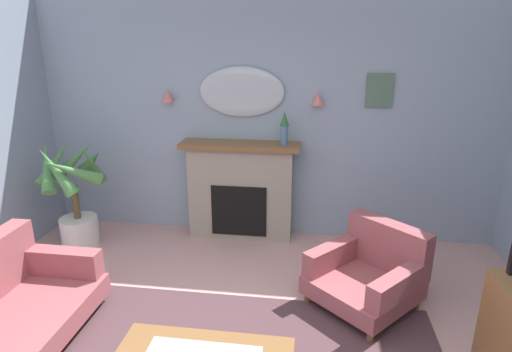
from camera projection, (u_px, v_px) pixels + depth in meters
wall_back at (266, 115)px, 4.90m from camera, size 6.28×0.10×2.88m
fireplace at (241, 192)px, 5.00m from camera, size 1.36×0.36×1.16m
mantel_vase_left at (284, 127)px, 4.66m from camera, size 0.10×0.10×0.38m
wall_mirror at (242, 92)px, 4.78m from camera, size 0.96×0.06×0.56m
wall_sconce_left at (167, 96)px, 4.86m from camera, size 0.14×0.14×0.14m
wall_sconce_right at (318, 99)px, 4.63m from camera, size 0.14×0.14×0.14m
framed_picture at (379, 90)px, 4.58m from camera, size 0.28×0.03×0.36m
armchair_in_corner at (370, 271)px, 3.81m from camera, size 1.14×1.14×0.71m
potted_plant_tall_palm at (74, 192)px, 4.70m from camera, size 0.80×0.84×1.25m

